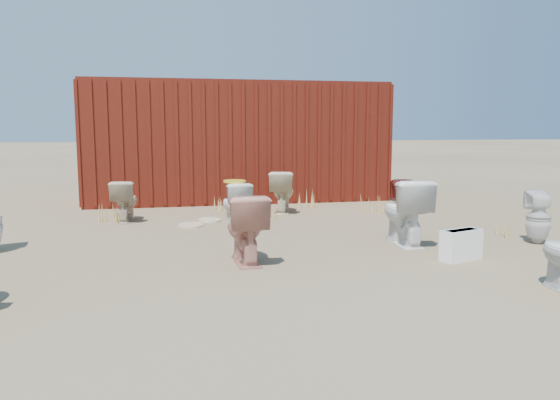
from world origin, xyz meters
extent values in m
plane|color=brown|center=(0.00, 0.00, 0.00)|extent=(100.00, 100.00, 0.00)
cube|color=#4E140D|center=(0.00, 5.20, 1.20)|extent=(6.00, 2.40, 2.40)
imported|color=tan|center=(-0.62, -0.47, 0.39)|extent=(0.47, 0.78, 0.78)
imported|color=white|center=(1.52, 0.05, 0.43)|extent=(0.50, 0.85, 0.86)
imported|color=#5E1510|center=(1.64, 0.34, 0.40)|extent=(0.46, 0.47, 0.80)
imported|color=#CCB495|center=(-2.12, 2.58, 0.33)|extent=(0.45, 0.69, 0.67)
imported|color=beige|center=(0.54, 2.95, 0.37)|extent=(0.61, 0.82, 0.74)
imported|color=white|center=(-0.45, 1.79, 0.34)|extent=(0.48, 0.72, 0.68)
imported|color=silver|center=(3.25, -0.25, 0.35)|extent=(0.39, 0.40, 0.70)
ellipsoid|color=gold|center=(-0.45, 1.79, 0.69)|extent=(0.34, 0.43, 0.02)
cube|color=white|center=(1.81, -0.86, 0.17)|extent=(0.54, 0.35, 0.35)
ellipsoid|color=beige|center=(-1.12, 1.96, 0.01)|extent=(0.42, 0.52, 0.02)
ellipsoid|color=beige|center=(-0.80, 2.36, 0.01)|extent=(0.42, 0.51, 0.02)
cone|color=tan|center=(-2.36, 2.52, 0.15)|extent=(0.36, 0.36, 0.30)
cone|color=tan|center=(0.08, 2.44, 0.13)|extent=(0.32, 0.32, 0.26)
cone|color=tan|center=(2.12, 2.60, 0.15)|extent=(0.36, 0.36, 0.30)
cone|color=tan|center=(-0.47, 3.47, 0.11)|extent=(0.30, 0.30, 0.22)
cone|color=tan|center=(1.13, 3.50, 0.15)|extent=(0.34, 0.34, 0.30)
cone|color=tan|center=(3.03, 0.24, 0.13)|extent=(0.28, 0.28, 0.27)
camera|label=1|loc=(-1.47, -6.40, 1.52)|focal=35.00mm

